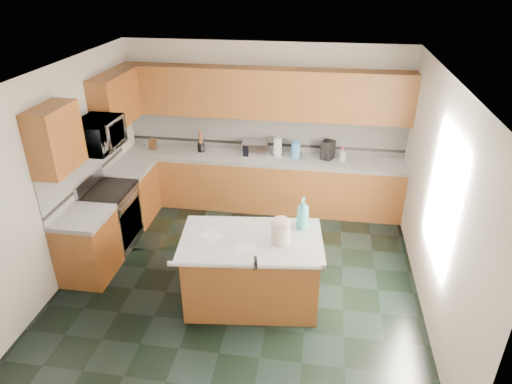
# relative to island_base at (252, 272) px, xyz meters

# --- Properties ---
(floor) EXTENTS (4.60, 4.60, 0.00)m
(floor) POSITION_rel_island_base_xyz_m (-0.22, 0.44, -0.43)
(floor) COLOR black
(floor) RESTS_ON ground
(ceiling) EXTENTS (4.60, 4.60, 0.00)m
(ceiling) POSITION_rel_island_base_xyz_m (-0.22, 0.44, 2.27)
(ceiling) COLOR white
(ceiling) RESTS_ON ground
(wall_back) EXTENTS (4.60, 0.04, 2.70)m
(wall_back) POSITION_rel_island_base_xyz_m (-0.22, 2.76, 0.92)
(wall_back) COLOR white
(wall_back) RESTS_ON ground
(wall_front) EXTENTS (4.60, 0.04, 2.70)m
(wall_front) POSITION_rel_island_base_xyz_m (-0.22, -1.88, 0.92)
(wall_front) COLOR white
(wall_front) RESTS_ON ground
(wall_left) EXTENTS (0.04, 4.60, 2.70)m
(wall_left) POSITION_rel_island_base_xyz_m (-2.54, 0.44, 0.92)
(wall_left) COLOR white
(wall_left) RESTS_ON ground
(wall_right) EXTENTS (0.04, 4.60, 2.70)m
(wall_right) POSITION_rel_island_base_xyz_m (2.10, 0.44, 0.92)
(wall_right) COLOR white
(wall_right) RESTS_ON ground
(back_base_cab) EXTENTS (4.60, 0.60, 0.86)m
(back_base_cab) POSITION_rel_island_base_xyz_m (-0.22, 2.44, 0.00)
(back_base_cab) COLOR #5E2D0F
(back_base_cab) RESTS_ON ground
(back_countertop) EXTENTS (4.60, 0.64, 0.06)m
(back_countertop) POSITION_rel_island_base_xyz_m (-0.22, 2.44, 0.46)
(back_countertop) COLOR white
(back_countertop) RESTS_ON back_base_cab
(back_upper_cab) EXTENTS (4.60, 0.33, 0.78)m
(back_upper_cab) POSITION_rel_island_base_xyz_m (-0.22, 2.58, 1.51)
(back_upper_cab) COLOR #5E2D0F
(back_upper_cab) RESTS_ON wall_back
(back_backsplash) EXTENTS (4.60, 0.02, 0.63)m
(back_backsplash) POSITION_rel_island_base_xyz_m (-0.22, 2.73, 0.81)
(back_backsplash) COLOR silver
(back_backsplash) RESTS_ON back_countertop
(back_accent_band) EXTENTS (4.60, 0.01, 0.05)m
(back_accent_band) POSITION_rel_island_base_xyz_m (-0.22, 2.72, 0.61)
(back_accent_band) COLOR black
(back_accent_band) RESTS_ON back_countertop
(left_base_cab_rear) EXTENTS (0.60, 0.82, 0.86)m
(left_base_cab_rear) POSITION_rel_island_base_xyz_m (-2.22, 1.73, 0.00)
(left_base_cab_rear) COLOR #5E2D0F
(left_base_cab_rear) RESTS_ON ground
(left_counter_rear) EXTENTS (0.64, 0.82, 0.06)m
(left_counter_rear) POSITION_rel_island_base_xyz_m (-2.22, 1.73, 0.46)
(left_counter_rear) COLOR white
(left_counter_rear) RESTS_ON left_base_cab_rear
(left_base_cab_front) EXTENTS (0.60, 0.72, 0.86)m
(left_base_cab_front) POSITION_rel_island_base_xyz_m (-2.22, 0.20, 0.00)
(left_base_cab_front) COLOR #5E2D0F
(left_base_cab_front) RESTS_ON ground
(left_counter_front) EXTENTS (0.64, 0.72, 0.06)m
(left_counter_front) POSITION_rel_island_base_xyz_m (-2.22, 0.20, 0.46)
(left_counter_front) COLOR white
(left_counter_front) RESTS_ON left_base_cab_front
(left_backsplash) EXTENTS (0.02, 2.30, 0.63)m
(left_backsplash) POSITION_rel_island_base_xyz_m (-2.50, 0.99, 0.81)
(left_backsplash) COLOR silver
(left_backsplash) RESTS_ON wall_left
(left_accent_band) EXTENTS (0.01, 2.30, 0.05)m
(left_accent_band) POSITION_rel_island_base_xyz_m (-2.50, 0.99, 0.61)
(left_accent_band) COLOR black
(left_accent_band) RESTS_ON wall_left
(left_upper_cab_rear) EXTENTS (0.33, 1.09, 0.78)m
(left_upper_cab_rear) POSITION_rel_island_base_xyz_m (-2.35, 1.87, 1.51)
(left_upper_cab_rear) COLOR #5E2D0F
(left_upper_cab_rear) RESTS_ON wall_left
(left_upper_cab_front) EXTENTS (0.33, 0.72, 0.78)m
(left_upper_cab_front) POSITION_rel_island_base_xyz_m (-2.35, 0.20, 1.51)
(left_upper_cab_front) COLOR #5E2D0F
(left_upper_cab_front) RESTS_ON wall_left
(range_body) EXTENTS (0.60, 0.76, 0.88)m
(range_body) POSITION_rel_island_base_xyz_m (-2.22, 0.94, 0.01)
(range_body) COLOR #B7B7BC
(range_body) RESTS_ON ground
(range_oven_door) EXTENTS (0.02, 0.68, 0.55)m
(range_oven_door) POSITION_rel_island_base_xyz_m (-1.93, 0.94, -0.03)
(range_oven_door) COLOR black
(range_oven_door) RESTS_ON range_body
(range_cooktop) EXTENTS (0.62, 0.78, 0.04)m
(range_cooktop) POSITION_rel_island_base_xyz_m (-2.22, 0.94, 0.47)
(range_cooktop) COLOR black
(range_cooktop) RESTS_ON range_body
(range_handle) EXTENTS (0.02, 0.66, 0.02)m
(range_handle) POSITION_rel_island_base_xyz_m (-1.90, 0.94, 0.35)
(range_handle) COLOR #B7B7BC
(range_handle) RESTS_ON range_body
(range_backguard) EXTENTS (0.06, 0.76, 0.18)m
(range_backguard) POSITION_rel_island_base_xyz_m (-2.48, 0.94, 0.59)
(range_backguard) COLOR #B7B7BC
(range_backguard) RESTS_ON range_body
(microwave) EXTENTS (0.50, 0.73, 0.41)m
(microwave) POSITION_rel_island_base_xyz_m (-2.22, 0.94, 1.30)
(microwave) COLOR #B7B7BC
(microwave) RESTS_ON wall_left
(island_base) EXTENTS (1.64, 1.05, 0.86)m
(island_base) POSITION_rel_island_base_xyz_m (0.00, 0.00, 0.00)
(island_base) COLOR #5E2D0F
(island_base) RESTS_ON ground
(island_top) EXTENTS (1.75, 1.16, 0.06)m
(island_top) POSITION_rel_island_base_xyz_m (0.00, 0.00, 0.46)
(island_top) COLOR white
(island_top) RESTS_ON island_base
(island_bullnose) EXTENTS (1.65, 0.24, 0.06)m
(island_bullnose) POSITION_rel_island_base_xyz_m (0.00, -0.49, 0.46)
(island_bullnose) COLOR white
(island_bullnose) RESTS_ON island_base
(treat_jar) EXTENTS (0.24, 0.24, 0.22)m
(treat_jar) POSITION_rel_island_base_xyz_m (0.34, -0.03, 0.60)
(treat_jar) COLOR beige
(treat_jar) RESTS_ON island_top
(treat_jar_lid) EXTENTS (0.23, 0.23, 0.14)m
(treat_jar_lid) POSITION_rel_island_base_xyz_m (0.34, -0.03, 0.75)
(treat_jar_lid) COLOR beige
(treat_jar_lid) RESTS_ON treat_jar
(treat_jar_knob) EXTENTS (0.08, 0.03, 0.03)m
(treat_jar_knob) POSITION_rel_island_base_xyz_m (0.34, -0.03, 0.80)
(treat_jar_knob) COLOR tan
(treat_jar_knob) RESTS_ON treat_jar_lid
(treat_jar_knob_end_l) EXTENTS (0.04, 0.04, 0.04)m
(treat_jar_knob_end_l) POSITION_rel_island_base_xyz_m (0.30, -0.03, 0.80)
(treat_jar_knob_end_l) COLOR tan
(treat_jar_knob_end_l) RESTS_ON treat_jar_lid
(treat_jar_knob_end_r) EXTENTS (0.04, 0.04, 0.04)m
(treat_jar_knob_end_r) POSITION_rel_island_base_xyz_m (0.38, -0.03, 0.80)
(treat_jar_knob_end_r) COLOR tan
(treat_jar_knob_end_r) RESTS_ON treat_jar_lid
(soap_bottle_island) EXTENTS (0.19, 0.19, 0.41)m
(soap_bottle_island) POSITION_rel_island_base_xyz_m (0.57, 0.32, 0.69)
(soap_bottle_island) COLOR #42B0B2
(soap_bottle_island) RESTS_ON island_top
(paper_sheet_a) EXTENTS (0.28, 0.23, 0.00)m
(paper_sheet_a) POSITION_rel_island_base_xyz_m (-0.03, -0.18, 0.49)
(paper_sheet_a) COLOR white
(paper_sheet_a) RESTS_ON island_top
(paper_sheet_b) EXTENTS (0.31, 0.27, 0.00)m
(paper_sheet_b) POSITION_rel_island_base_xyz_m (-0.48, -0.01, 0.49)
(paper_sheet_b) COLOR white
(paper_sheet_b) RESTS_ON island_top
(clamp_body) EXTENTS (0.05, 0.11, 0.10)m
(clamp_body) POSITION_rel_island_base_xyz_m (0.12, -0.47, 0.50)
(clamp_body) COLOR black
(clamp_body) RESTS_ON island_top
(clamp_handle) EXTENTS (0.02, 0.07, 0.02)m
(clamp_handle) POSITION_rel_island_base_xyz_m (0.12, -0.54, 0.48)
(clamp_handle) COLOR black
(clamp_handle) RESTS_ON island_top
(knife_block) EXTENTS (0.13, 0.16, 0.21)m
(knife_block) POSITION_rel_island_base_xyz_m (-2.10, 2.49, 0.59)
(knife_block) COLOR #472814
(knife_block) RESTS_ON back_countertop
(utensil_crock) EXTENTS (0.12, 0.12, 0.15)m
(utensil_crock) POSITION_rel_island_base_xyz_m (-1.26, 2.52, 0.56)
(utensil_crock) COLOR black
(utensil_crock) RESTS_ON back_countertop
(utensil_bundle) EXTENTS (0.07, 0.07, 0.22)m
(utensil_bundle) POSITION_rel_island_base_xyz_m (-1.26, 2.52, 0.75)
(utensil_bundle) COLOR #472814
(utensil_bundle) RESTS_ON utensil_crock
(toaster_oven) EXTENTS (0.40, 0.28, 0.23)m
(toaster_oven) POSITION_rel_island_base_xyz_m (-0.35, 2.49, 0.61)
(toaster_oven) COLOR #B7B7BC
(toaster_oven) RESTS_ON back_countertop
(toaster_oven_door) EXTENTS (0.36, 0.01, 0.19)m
(toaster_oven_door) POSITION_rel_island_base_xyz_m (-0.35, 2.36, 0.61)
(toaster_oven_door) COLOR black
(toaster_oven_door) RESTS_ON toaster_oven
(paper_towel) EXTENTS (0.14, 0.14, 0.31)m
(paper_towel) POSITION_rel_island_base_xyz_m (0.03, 2.54, 0.64)
(paper_towel) COLOR white
(paper_towel) RESTS_ON back_countertop
(paper_towel_base) EXTENTS (0.21, 0.21, 0.01)m
(paper_towel_base) POSITION_rel_island_base_xyz_m (0.03, 2.54, 0.50)
(paper_towel_base) COLOR #B7B7BC
(paper_towel_base) RESTS_ON back_countertop
(water_jug) EXTENTS (0.15, 0.15, 0.26)m
(water_jug) POSITION_rel_island_base_xyz_m (0.33, 2.50, 0.62)
(water_jug) COLOR #4D96CC
(water_jug) RESTS_ON back_countertop
(water_jug_neck) EXTENTS (0.07, 0.07, 0.04)m
(water_jug_neck) POSITION_rel_island_base_xyz_m (0.33, 2.50, 0.76)
(water_jug_neck) COLOR #4D96CC
(water_jug_neck) RESTS_ON water_jug
(coffee_maker) EXTENTS (0.24, 0.25, 0.30)m
(coffee_maker) POSITION_rel_island_base_xyz_m (0.84, 2.52, 0.64)
(coffee_maker) COLOR black
(coffee_maker) RESTS_ON back_countertop
(coffee_carafe) EXTENTS (0.13, 0.13, 0.13)m
(coffee_carafe) POSITION_rel_island_base_xyz_m (0.84, 2.48, 0.55)
(coffee_carafe) COLOR black
(coffee_carafe) RESTS_ON back_countertop
(soap_bottle_back) EXTENTS (0.12, 0.12, 0.20)m
(soap_bottle_back) POSITION_rel_island_base_xyz_m (1.07, 2.49, 0.59)
(soap_bottle_back) COLOR white
(soap_bottle_back) RESTS_ON back_countertop
(soap_back_cap) EXTENTS (0.02, 0.02, 0.03)m
(soap_back_cap) POSITION_rel_island_base_xyz_m (1.07, 2.49, 0.71)
(soap_back_cap) COLOR red
(soap_back_cap) RESTS_ON soap_bottle_back
(window_light_proxy) EXTENTS (0.02, 1.40, 1.10)m
(window_light_proxy) POSITION_rel_island_base_xyz_m (2.07, 0.24, 1.07)
(window_light_proxy) COLOR white
(window_light_proxy) RESTS_ON wall_right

